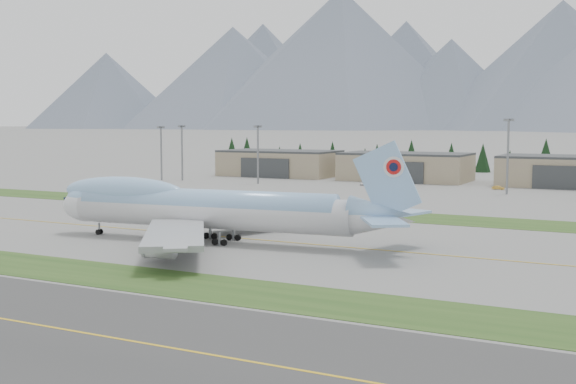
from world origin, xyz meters
The scene contains 12 objects.
ground centered at (0.00, 0.00, 0.00)m, with size 7000.00×7000.00×0.00m, color slate.
grass_strip_near centered at (0.00, -38.00, 0.00)m, with size 400.00×14.00×0.08m, color #28491A.
grass_strip_far centered at (0.00, 45.00, 0.00)m, with size 400.00×18.00×0.08m, color #28491A.
taxiway_line_main centered at (0.00, 0.00, 0.00)m, with size 400.00×0.40×0.02m, color gold.
boeing_747_freighter centered at (-3.78, -6.23, 6.39)m, with size 73.68×63.18×19.37m.
hangar_left centered at (-70.00, 149.90, 5.39)m, with size 48.00×26.60×10.80m.
hangar_center centered at (-15.00, 149.90, 5.39)m, with size 48.00×26.60×10.80m.
hangar_right centered at (45.00, 149.90, 5.39)m, with size 48.00×26.60×10.80m.
floodlight_masts centered at (-7.58, 110.57, 15.94)m, with size 206.09×7.26×24.97m.
service_vehicle_a centered at (-22.11, 121.90, 0.00)m, with size 1.29×3.20×1.09m, color white.
service_vehicle_b centered at (24.55, 126.98, 0.00)m, with size 1.44×4.08×1.35m, color #B9882E.
conifer_belt centered at (6.13, 212.00, 7.00)m, with size 271.54×16.34×15.70m.
Camera 1 is at (70.87, -118.88, 22.32)m, focal length 45.00 mm.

